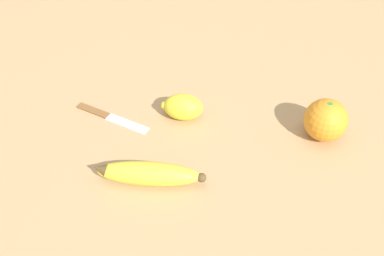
{
  "coord_description": "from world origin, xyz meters",
  "views": [
    {
      "loc": [
        0.38,
        -0.52,
        0.66
      ],
      "look_at": [
        -0.0,
        0.01,
        0.03
      ],
      "focal_mm": 42.0,
      "sensor_mm": 36.0,
      "label": 1
    }
  ],
  "objects_px": {
    "banana": "(149,174)",
    "lemon": "(183,107)",
    "orange": "(326,120)",
    "paring_knife": "(109,116)"
  },
  "relations": [
    {
      "from": "orange",
      "to": "lemon",
      "type": "distance_m",
      "value": 0.29
    },
    {
      "from": "lemon",
      "to": "paring_knife",
      "type": "height_order",
      "value": "lemon"
    },
    {
      "from": "banana",
      "to": "lemon",
      "type": "relative_size",
      "value": 1.93
    },
    {
      "from": "lemon",
      "to": "paring_knife",
      "type": "bearing_deg",
      "value": -143.9
    },
    {
      "from": "banana",
      "to": "orange",
      "type": "distance_m",
      "value": 0.37
    },
    {
      "from": "banana",
      "to": "orange",
      "type": "relative_size",
      "value": 2.21
    },
    {
      "from": "banana",
      "to": "lemon",
      "type": "bearing_deg",
      "value": -103.64
    },
    {
      "from": "banana",
      "to": "lemon",
      "type": "distance_m",
      "value": 0.19
    },
    {
      "from": "banana",
      "to": "paring_knife",
      "type": "xyz_separation_m",
      "value": [
        -0.18,
        0.09,
        -0.02
      ]
    },
    {
      "from": "banana",
      "to": "lemon",
      "type": "height_order",
      "value": "lemon"
    }
  ]
}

